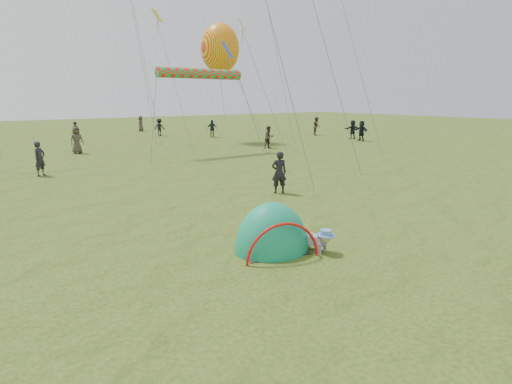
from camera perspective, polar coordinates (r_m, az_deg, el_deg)
ground at (r=9.92m, az=14.13°, el=-8.56°), size 140.00×140.00×0.00m
crawling_toddler at (r=9.80m, az=8.74°, el=-6.72°), size 0.77×0.91×0.60m
popup_tent at (r=9.86m, az=2.22°, el=-8.28°), size 2.20×1.97×2.40m
standing_adult at (r=15.44m, az=3.31°, el=2.81°), size 0.71×0.61×1.64m
crowd_person_0 at (r=21.47m, az=-28.50°, el=4.19°), size 0.71×0.68×1.64m
crowd_person_1 at (r=40.29m, az=8.66°, el=9.29°), size 1.10×1.09×1.79m
crowd_person_2 at (r=38.05m, az=-6.31°, el=9.00°), size 1.02×0.63×1.62m
crowd_person_4 at (r=29.18m, az=-24.24°, el=6.78°), size 0.98×0.75×1.78m
crowd_person_5 at (r=37.50m, az=13.63°, el=8.69°), size 1.62×0.78×1.67m
crowd_person_7 at (r=29.42m, az=1.87°, el=7.83°), size 0.82×0.65×1.63m
crowd_person_9 at (r=40.53m, az=-13.62°, el=9.00°), size 1.19×1.20×1.66m
crowd_person_10 at (r=46.37m, az=-16.13°, el=9.37°), size 0.58×0.86×1.70m
crowd_person_11 at (r=35.72m, az=14.82°, el=8.45°), size 0.64×1.64×1.72m
crowd_person_12 at (r=37.59m, az=-24.37°, el=7.87°), size 0.70×0.71×1.65m
balloon_kite at (r=34.39m, az=-5.18°, el=19.38°), size 3.13×3.13×4.38m
rainbow_tube_kite at (r=26.68m, az=-7.97°, el=16.41°), size 5.85×0.64×0.64m
diamond_kite_2 at (r=28.96m, az=-1.99°, el=22.71°), size 0.98×0.98×0.80m
diamond_kite_4 at (r=28.62m, az=-4.14°, el=19.60°), size 1.33×1.33×1.09m
diamond_kite_8 at (r=33.61m, az=-13.98°, el=23.28°), size 1.14×1.14×0.93m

